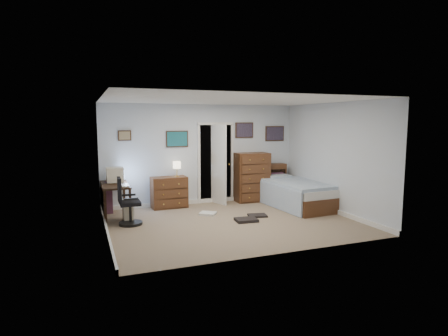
{
  "coord_description": "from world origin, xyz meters",
  "views": [
    {
      "loc": [
        -2.86,
        -7.0,
        2.07
      ],
      "look_at": [
        -0.06,
        0.3,
        1.1
      ],
      "focal_mm": 30.0,
      "sensor_mm": 36.0,
      "label": 1
    }
  ],
  "objects_px": {
    "tall_dresser": "(252,177)",
    "bed": "(295,194)",
    "office_chair": "(127,207)",
    "computer_desk": "(111,191)",
    "low_dresser": "(169,192)"
  },
  "relations": [
    {
      "from": "tall_dresser",
      "to": "bed",
      "type": "distance_m",
      "value": 1.26
    },
    {
      "from": "office_chair",
      "to": "bed",
      "type": "distance_m",
      "value": 4.03
    },
    {
      "from": "bed",
      "to": "office_chair",
      "type": "bearing_deg",
      "value": 179.16
    },
    {
      "from": "computer_desk",
      "to": "tall_dresser",
      "type": "height_order",
      "value": "tall_dresser"
    },
    {
      "from": "low_dresser",
      "to": "computer_desk",
      "type": "bearing_deg",
      "value": -167.78
    },
    {
      "from": "computer_desk",
      "to": "tall_dresser",
      "type": "bearing_deg",
      "value": 5.3
    },
    {
      "from": "office_chair",
      "to": "bed",
      "type": "bearing_deg",
      "value": 3.68
    },
    {
      "from": "computer_desk",
      "to": "low_dresser",
      "type": "bearing_deg",
      "value": 14.45
    },
    {
      "from": "office_chair",
      "to": "tall_dresser",
      "type": "height_order",
      "value": "tall_dresser"
    },
    {
      "from": "tall_dresser",
      "to": "low_dresser",
      "type": "bearing_deg",
      "value": -177.96
    },
    {
      "from": "low_dresser",
      "to": "bed",
      "type": "xyz_separation_m",
      "value": [
        2.9,
        -1.02,
        -0.05
      ]
    },
    {
      "from": "low_dresser",
      "to": "bed",
      "type": "height_order",
      "value": "low_dresser"
    },
    {
      "from": "office_chair",
      "to": "low_dresser",
      "type": "distance_m",
      "value": 1.65
    },
    {
      "from": "low_dresser",
      "to": "bed",
      "type": "distance_m",
      "value": 3.08
    },
    {
      "from": "office_chair",
      "to": "low_dresser",
      "type": "height_order",
      "value": "office_chair"
    }
  ]
}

